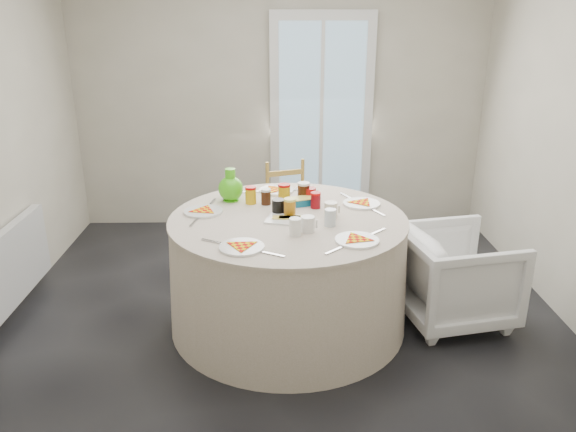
{
  "coord_description": "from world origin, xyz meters",
  "views": [
    {
      "loc": [
        -0.06,
        -3.53,
        2.09
      ],
      "look_at": [
        0.03,
        -0.02,
        0.8
      ],
      "focal_mm": 35.0,
      "sensor_mm": 36.0,
      "label": 1
    }
  ],
  "objects_px": {
    "radiator": "(15,262)",
    "wooden_chair": "(291,207)",
    "table": "(288,273)",
    "green_pitcher": "(231,190)",
    "armchair": "(456,269)"
  },
  "relations": [
    {
      "from": "wooden_chair",
      "to": "armchair",
      "type": "xyz_separation_m",
      "value": [
        1.12,
        -1.11,
        -0.08
      ]
    },
    {
      "from": "wooden_chair",
      "to": "radiator",
      "type": "bearing_deg",
      "value": -173.79
    },
    {
      "from": "table",
      "to": "green_pitcher",
      "type": "distance_m",
      "value": 0.74
    },
    {
      "from": "radiator",
      "to": "wooden_chair",
      "type": "distance_m",
      "value": 2.21
    },
    {
      "from": "wooden_chair",
      "to": "armchair",
      "type": "distance_m",
      "value": 1.58
    },
    {
      "from": "radiator",
      "to": "table",
      "type": "xyz_separation_m",
      "value": [
        1.97,
        -0.22,
        -0.01
      ]
    },
    {
      "from": "table",
      "to": "armchair",
      "type": "relative_size",
      "value": 2.23
    },
    {
      "from": "radiator",
      "to": "table",
      "type": "height_order",
      "value": "table"
    },
    {
      "from": "table",
      "to": "armchair",
      "type": "bearing_deg",
      "value": 0.54
    },
    {
      "from": "table",
      "to": "green_pitcher",
      "type": "xyz_separation_m",
      "value": [
        -0.41,
        0.36,
        0.49
      ]
    },
    {
      "from": "wooden_chair",
      "to": "green_pitcher",
      "type": "xyz_separation_m",
      "value": [
        -0.46,
        -0.75,
        0.4
      ]
    },
    {
      "from": "table",
      "to": "wooden_chair",
      "type": "bearing_deg",
      "value": 87.3
    },
    {
      "from": "table",
      "to": "armchair",
      "type": "xyz_separation_m",
      "value": [
        1.18,
        0.01,
        0.02
      ]
    },
    {
      "from": "radiator",
      "to": "wooden_chair",
      "type": "bearing_deg",
      "value": 23.89
    },
    {
      "from": "radiator",
      "to": "green_pitcher",
      "type": "bearing_deg",
      "value": 5.17
    }
  ]
}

